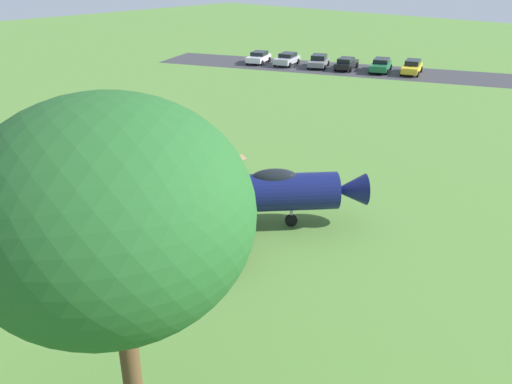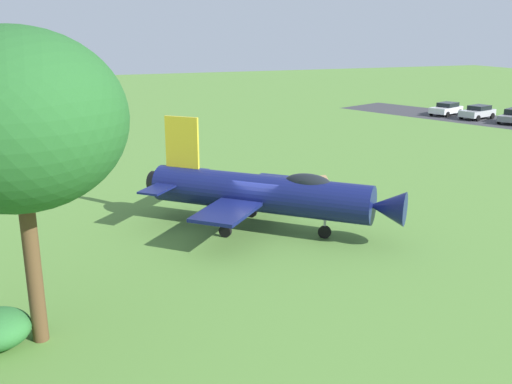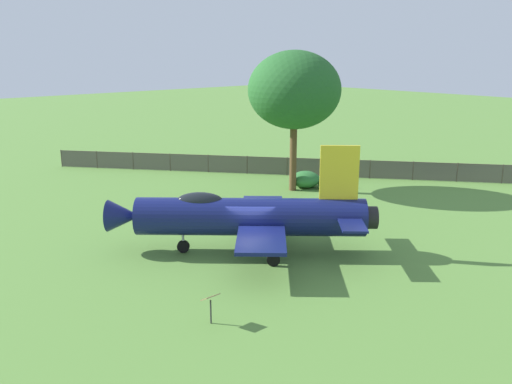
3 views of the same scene
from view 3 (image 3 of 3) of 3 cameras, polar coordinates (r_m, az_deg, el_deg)
name	(u,v)px [view 3 (image 3 of 3)]	position (r m, az deg, el deg)	size (l,w,h in m)	color
ground_plane	(251,253)	(25.95, -0.58, -6.51)	(200.00, 200.00, 0.00)	#568438
display_jet	(243,216)	(25.34, -1.45, -2.56)	(10.66, 11.08, 5.27)	#111951
shade_tree	(294,90)	(36.43, 4.12, 10.78)	(6.26, 6.26, 9.54)	brown
perimeter_fence	(287,166)	(41.88, 3.34, 2.83)	(29.94, 23.89, 1.43)	#4C4238
shrub_near_fence	(306,179)	(38.26, 5.31, 1.36)	(2.02, 2.10, 1.17)	#2D7033
shrub_by_tree	(326,185)	(37.92, 7.46, 0.77)	(1.14, 0.99, 0.65)	#235B26
info_plaque	(211,301)	(19.34, -4.88, -11.56)	(0.40, 0.60, 1.14)	#333333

